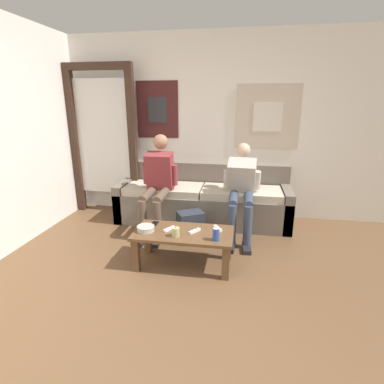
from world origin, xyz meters
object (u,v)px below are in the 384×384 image
object	(u,v)px
couch	(203,201)
game_controller_near_right	(195,231)
ceramic_bowl	(146,228)
coffee_table	(183,238)
game_controller_far_center	(169,229)
person_seated_adult	(158,180)
game_controller_near_left	(218,228)
cell_phone	(154,224)
pillar_candle	(175,232)
person_seated_teen	(242,187)
backpack	(191,228)
drink_can_blue	(216,234)

from	to	relation	value
couch	game_controller_near_right	distance (m)	1.24
ceramic_bowl	coffee_table	bearing A→B (deg)	6.53
ceramic_bowl	game_controller_near_right	xyz separation A→B (m)	(0.50, 0.06, -0.02)
coffee_table	game_controller_far_center	world-z (taller)	game_controller_far_center
person_seated_adult	game_controller_near_left	distance (m)	1.15
person_seated_adult	cell_phone	size ratio (longest dim) A/B	8.86
ceramic_bowl	game_controller_near_right	size ratio (longest dim) A/B	1.33
pillar_candle	person_seated_teen	bearing A→B (deg)	58.27
person_seated_teen	pillar_candle	world-z (taller)	person_seated_teen
pillar_candle	game_controller_near_left	size ratio (longest dim) A/B	0.73
backpack	game_controller_near_right	bearing A→B (deg)	-75.94
ceramic_bowl	pillar_candle	xyz separation A→B (m)	(0.33, -0.07, 0.01)
person_seated_adult	ceramic_bowl	size ratio (longest dim) A/B	6.77
couch	person_seated_adult	bearing A→B (deg)	-143.66
backpack	drink_can_blue	bearing A→B (deg)	-62.06
pillar_candle	cell_phone	xyz separation A→B (m)	(-0.29, 0.25, -0.04)
game_controller_near_right	cell_phone	distance (m)	0.48
backpack	game_controller_near_right	size ratio (longest dim) A/B	2.74
ceramic_bowl	drink_can_blue	distance (m)	0.73
coffee_table	drink_can_blue	xyz separation A→B (m)	(0.34, -0.14, 0.13)
backpack	ceramic_bowl	bearing A→B (deg)	-121.53
couch	backpack	xyz separation A→B (m)	(-0.05, -0.69, -0.11)
game_controller_far_center	game_controller_near_right	bearing A→B (deg)	-1.45
coffee_table	pillar_candle	xyz separation A→B (m)	(-0.06, -0.12, 0.12)
pillar_candle	cell_phone	distance (m)	0.38
drink_can_blue	couch	bearing A→B (deg)	102.84
couch	cell_phone	distance (m)	1.17
game_controller_near_left	couch	bearing A→B (deg)	105.38
person_seated_teen	game_controller_near_right	world-z (taller)	person_seated_teen
couch	ceramic_bowl	world-z (taller)	couch
coffee_table	pillar_candle	size ratio (longest dim) A/B	9.79
ceramic_bowl	cell_phone	distance (m)	0.18
backpack	game_controller_near_left	xyz separation A→B (m)	(0.36, -0.43, 0.20)
couch	drink_can_blue	xyz separation A→B (m)	(0.31, -1.38, 0.15)
drink_can_blue	cell_phone	size ratio (longest dim) A/B	0.89
person_seated_teen	backpack	size ratio (longest dim) A/B	3.01
couch	cell_phone	size ratio (longest dim) A/B	17.11
game_controller_near_left	game_controller_near_right	distance (m)	0.25
backpack	ceramic_bowl	world-z (taller)	ceramic_bowl
coffee_table	cell_phone	bearing A→B (deg)	159.00
game_controller_near_left	backpack	bearing A→B (deg)	129.63
drink_can_blue	game_controller_far_center	distance (m)	0.52
person_seated_teen	ceramic_bowl	distance (m)	1.34
couch	person_seated_teen	size ratio (longest dim) A/B	2.11
person_seated_teen	game_controller_near_left	world-z (taller)	person_seated_teen
person_seated_teen	game_controller_near_right	size ratio (longest dim) A/B	8.25
drink_can_blue	game_controller_near_right	xyz separation A→B (m)	(-0.23, 0.15, -0.05)
ceramic_bowl	game_controller_near_right	bearing A→B (deg)	6.32
game_controller_near_right	person_seated_teen	bearing A→B (deg)	62.92
drink_can_blue	game_controller_near_right	bearing A→B (deg)	147.24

